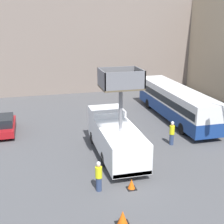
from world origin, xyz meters
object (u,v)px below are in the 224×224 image
object	(u,v)px
city_bus	(175,101)
road_worker_directing	(172,133)
road_worker_near_truck	(99,176)
utility_truck	(115,135)
traffic_cone_mid_road	(131,184)
parked_car_curbside	(3,125)
traffic_cone_near_truck	(123,218)

from	to	relation	value
city_bus	road_worker_directing	bearing A→B (deg)	135.63
road_worker_near_truck	road_worker_directing	bearing A→B (deg)	19.10
utility_truck	road_worker_directing	size ratio (longest dim) A/B	4.05
city_bus	traffic_cone_mid_road	size ratio (longest dim) A/B	20.44
utility_truck	parked_car_curbside	size ratio (longest dim) A/B	1.77
utility_truck	traffic_cone_near_truck	bearing A→B (deg)	-102.47
city_bus	traffic_cone_near_truck	bearing A→B (deg)	129.32
parked_car_curbside	utility_truck	bearing A→B (deg)	-39.36
road_worker_near_truck	parked_car_curbside	xyz separation A→B (m)	(-5.70, 10.47, -0.13)
utility_truck	traffic_cone_near_truck	xyz separation A→B (m)	(-1.61, -7.28, -1.18)
traffic_cone_near_truck	parked_car_curbside	bearing A→B (deg)	114.23
parked_car_curbside	traffic_cone_near_truck	bearing A→B (deg)	-65.77
utility_truck	traffic_cone_near_truck	world-z (taller)	utility_truck
traffic_cone_mid_road	traffic_cone_near_truck	bearing A→B (deg)	-115.38
utility_truck	city_bus	xyz separation A→B (m)	(7.49, 6.38, 0.20)
utility_truck	city_bus	world-z (taller)	utility_truck
utility_truck	parked_car_curbside	xyz separation A→B (m)	(-7.75, 6.36, -0.78)
road_worker_near_truck	road_worker_directing	world-z (taller)	road_worker_directing
utility_truck	road_worker_directing	world-z (taller)	utility_truck
utility_truck	parked_car_curbside	distance (m)	10.05
city_bus	parked_car_curbside	size ratio (longest dim) A/B	2.94
road_worker_directing	parked_car_curbside	world-z (taller)	road_worker_directing
road_worker_directing	parked_car_curbside	size ratio (longest dim) A/B	0.44
road_worker_directing	traffic_cone_near_truck	xyz separation A→B (m)	(-6.21, -8.08, -0.58)
traffic_cone_near_truck	road_worker_directing	bearing A→B (deg)	52.46
city_bus	road_worker_near_truck	world-z (taller)	city_bus
utility_truck	road_worker_near_truck	xyz separation A→B (m)	(-2.05, -4.11, -0.65)
road_worker_near_truck	traffic_cone_mid_road	bearing A→B (deg)	-25.98
utility_truck	road_worker_near_truck	size ratio (longest dim) A/B	4.21
traffic_cone_near_truck	utility_truck	bearing A→B (deg)	77.53
road_worker_directing	traffic_cone_near_truck	bearing A→B (deg)	-108.66
city_bus	traffic_cone_near_truck	distance (m)	16.47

